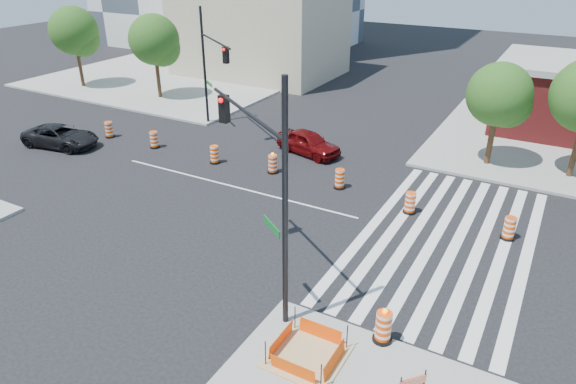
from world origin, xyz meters
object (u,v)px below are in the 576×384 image
Objects in this scene: signal_pole_se at (262,168)px; signal_pole_nw at (210,60)px; dark_suv at (61,136)px; red_coupe at (309,143)px.

signal_pole_se is 1.07× the size of signal_pole_nw.
signal_pole_se is at bearing -118.68° from dark_suv.
dark_suv is at bearing 15.97° from signal_pole_se.
red_coupe is at bearing -33.99° from signal_pole_se.
signal_pole_se is (18.69, -6.53, 4.33)m from dark_suv.
red_coupe is at bearing 31.14° from signal_pole_nw.
red_coupe is 0.51× the size of signal_pole_se.
red_coupe is 0.87× the size of dark_suv.
red_coupe is 14.41m from signal_pole_se.
signal_pole_se is at bearing -11.44° from signal_pole_nw.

